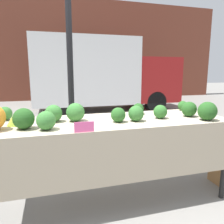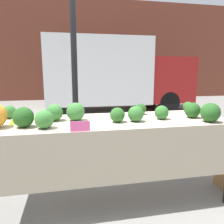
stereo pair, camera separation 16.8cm
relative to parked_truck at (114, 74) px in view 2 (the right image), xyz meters
name	(u,v)px [view 2 (the right image)]	position (x,y,z in m)	size (l,w,h in m)	color
ground_plane	(112,197)	(-1.06, -5.10, -1.22)	(40.00, 40.00, 0.00)	gray
building_facade	(76,50)	(-1.06, 3.69, 1.08)	(16.00, 0.60, 4.59)	brown
tent_pole	(74,70)	(-1.40, -4.48, 0.09)	(0.07, 0.07, 2.62)	black
parked_truck	(114,74)	(0.00, 0.00, 0.00)	(4.65, 1.89, 2.32)	white
market_table	(113,132)	(-1.06, -5.16, -0.49)	(2.32, 0.75, 0.83)	tan
romanesco_head	(16,118)	(-1.95, -5.07, -0.34)	(0.13, 0.13, 0.10)	#93B238
broccoli_head_0	(117,115)	(-1.03, -5.20, -0.32)	(0.14, 0.14, 0.14)	#285B23
broccoli_head_1	(192,110)	(-0.24, -5.15, -0.31)	(0.16, 0.16, 0.16)	#23511E
broccoli_head_2	(162,112)	(-0.57, -5.15, -0.32)	(0.14, 0.14, 0.14)	#2D6628
broccoli_head_3	(44,119)	(-1.68, -5.30, -0.31)	(0.16, 0.16, 0.16)	#387533
broccoli_head_4	(141,109)	(-0.70, -4.88, -0.33)	(0.12, 0.12, 0.12)	#23511E
broccoli_head_5	(136,114)	(-0.86, -5.20, -0.32)	(0.15, 0.15, 0.15)	#336B2D
broccoli_head_6	(23,117)	(-1.85, -5.23, -0.30)	(0.17, 0.17, 0.17)	#23511E
broccoli_head_7	(210,112)	(-0.18, -5.36, -0.30)	(0.18, 0.18, 0.18)	#23511E
broccoli_head_8	(188,107)	(-0.09, -4.81, -0.33)	(0.12, 0.12, 0.12)	#285B23
broccoli_head_9	(9,112)	(-2.07, -4.82, -0.33)	(0.13, 0.13, 0.13)	#336B2D
broccoli_head_10	(54,112)	(-1.61, -5.02, -0.31)	(0.16, 0.16, 0.16)	#387533
broccoli_head_11	(76,112)	(-1.41, -5.05, -0.30)	(0.18, 0.18, 0.18)	#387533
price_sign	(80,126)	(-1.39, -5.46, -0.35)	(0.16, 0.01, 0.08)	#F45B9E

